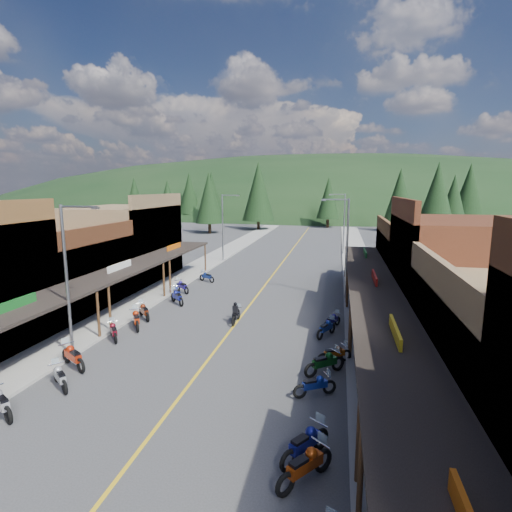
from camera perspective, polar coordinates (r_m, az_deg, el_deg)
The scene contains 44 objects.
ground at distance 25.87m, azimuth -3.37°, elevation -10.20°, with size 220.00×220.00×0.00m, color #38383A.
centerline at distance 44.80m, azimuth 3.29°, elevation -1.57°, with size 0.15×90.00×0.01m, color gold.
sidewalk_west at distance 46.83m, azimuth -7.30°, elevation -1.05°, with size 3.40×94.00×0.15m, color gray.
sidewalk_east at distance 44.39m, azimuth 14.47°, elevation -1.89°, with size 3.40×94.00×0.15m, color gray.
shop_west_2 at distance 32.84m, azimuth -26.45°, elevation -2.31°, with size 10.90×9.00×6.20m.
shop_west_3 at distance 40.54m, azimuth -18.26°, elevation 1.78°, with size 10.90×10.20×8.20m.
shop_east_2 at distance 26.75m, azimuth 27.52°, elevation -2.80°, with size 10.90×9.00×8.20m.
shop_east_3 at distance 36.08m, azimuth 23.30°, elevation -1.07°, with size 10.90×10.20×6.20m.
streetlight_0 at distance 22.40m, azimuth -25.18°, elevation -2.43°, with size 2.16×0.18×8.00m.
streetlight_1 at distance 47.57m, azimuth -4.63°, elevation 4.51°, with size 2.16×0.18×8.00m.
streetlight_2 at distance 31.76m, azimuth 12.62°, elevation 1.65°, with size 2.16×0.18×8.00m.
streetlight_3 at distance 53.63m, azimuth 12.33°, elevation 4.91°, with size 2.16×0.18×8.00m.
ridge_hill at distance 158.82m, azimuth 9.46°, elevation 6.51°, with size 310.00×140.00×60.00m, color black.
pine_0 at distance 97.26m, azimuth -16.94°, elevation 8.02°, with size 5.04×5.04×11.00m.
pine_1 at distance 98.28m, azimuth -6.36°, elevation 8.84°, with size 5.88×5.88×12.50m.
pine_2 at distance 83.09m, azimuth 0.35°, elevation 9.24°, with size 6.72×6.72×14.00m.
pine_3 at distance 89.51m, azimuth 10.30°, elevation 8.16°, with size 5.04×5.04×11.00m.
pine_4 at distance 84.27m, azimuth 19.85°, elevation 8.16°, with size 5.88×5.88×12.50m.
pine_5 at distance 99.36m, azimuth 28.17°, elevation 8.19°, with size 6.72×6.72×14.00m.
pine_7 at distance 106.61m, azimuth -9.50°, elevation 8.84°, with size 5.88×5.88×12.50m.
pine_8 at distance 69.57m, azimuth -12.47°, elevation 7.24°, with size 4.48×4.48×10.00m.
pine_9 at distance 70.72m, azimuth 26.34°, elevation 6.83°, with size 4.93×4.93×10.80m.
pine_10 at distance 77.42m, azimuth -6.71°, elevation 8.24°, with size 5.38×5.38×11.60m.
pine_11 at distance 62.96m, azimuth 24.42°, elevation 7.45°, with size 5.82×5.82×12.40m.
bike_west_3 at distance 19.26m, azimuth -32.71°, elevation -17.10°, with size 0.74×2.21×1.26m, color #A6A5AB, non-canonical shape.
bike_west_4 at distance 20.45m, azimuth -26.23°, elevation -15.12°, with size 0.67×2.02×1.15m, color #A5A6AB, non-canonical shape.
bike_west_5 at distance 22.17m, azimuth -24.70°, elevation -12.77°, with size 0.78×2.35×1.34m, color #B3250C, non-canonical shape.
bike_west_6 at distance 25.15m, azimuth -19.69°, elevation -9.98°, with size 0.67×2.01×1.15m, color maroon, non-canonical shape.
bike_west_7 at distance 26.66m, azimuth -16.75°, elevation -8.52°, with size 0.76×2.27×1.30m, color #B62D0D, non-canonical shape.
bike_west_8 at distance 28.29m, azimuth -15.70°, elevation -7.50°, with size 0.70×2.11×1.21m, color #63200D, non-canonical shape.
bike_west_9 at distance 31.20m, azimuth -11.21°, elevation -5.67°, with size 0.72×2.15×1.23m, color navy, non-canonical shape.
bike_west_10 at distance 32.74m, azimuth -11.22°, elevation -5.04°, with size 0.65×1.95×1.12m, color navy, non-canonical shape.
bike_west_11 at distance 34.46m, azimuth -10.53°, elevation -4.19°, with size 0.70×2.11×1.20m, color navy, non-canonical shape.
bike_west_12 at distance 37.97m, azimuth -7.05°, elevation -2.89°, with size 0.63×1.89×1.08m, color navy, non-canonical shape.
bike_east_2 at distance 13.58m, azimuth 7.03°, elevation -27.42°, with size 0.76×2.28×1.30m, color #98350A, non-canonical shape.
bike_east_3 at distance 14.45m, azimuth 7.06°, elevation -24.87°, with size 0.76×2.27×1.30m, color navy, non-canonical shape.
bike_east_4 at distance 18.05m, azimuth 8.41°, elevation -17.67°, with size 0.64×1.93×1.10m, color navy, non-canonical shape.
bike_east_5 at distance 19.93m, azimuth 9.78°, elevation -14.65°, with size 0.75×2.24×1.28m, color #0C3C12, non-canonical shape.
bike_east_6 at distance 21.22m, azimuth 11.15°, elevation -13.43°, with size 0.63×1.89×1.08m, color #9D440B, non-canonical shape.
bike_east_7 at distance 24.59m, azimuth 10.01°, elevation -10.01°, with size 0.66×1.99×1.14m, color navy, non-canonical shape.
bike_east_8 at distance 26.06m, azimuth 10.81°, elevation -8.98°, with size 0.62×1.85×1.06m, color navy, non-canonical shape.
rider_on_bike at distance 26.58m, azimuth -2.88°, elevation -8.30°, with size 0.65×1.93×1.47m.
pedestrian_east_a at distance 20.97m, azimuth 16.78°, elevation -12.75°, with size 0.58×0.38×1.60m, color #242031.
pedestrian_east_b at distance 38.44m, azimuth 13.05°, elevation -2.14°, with size 0.88×0.50×1.80m, color brown.
Camera 1 is at (6.40, -23.45, 8.86)m, focal length 28.00 mm.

